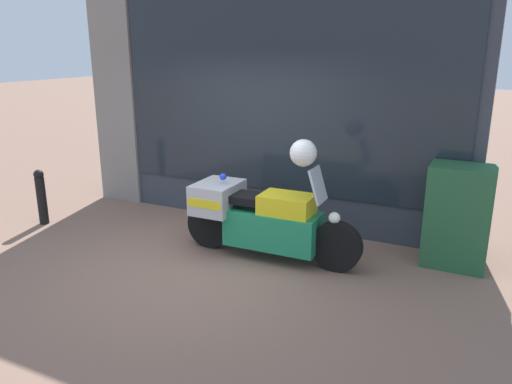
% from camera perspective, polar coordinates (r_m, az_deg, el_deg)
% --- Properties ---
extents(ground_plane, '(60.00, 60.00, 0.00)m').
position_cam_1_polar(ground_plane, '(6.20, -7.21, -8.43)').
color(ground_plane, '#7A5B4C').
extents(shop_building, '(6.09, 0.55, 4.12)m').
position_cam_1_polar(shop_building, '(7.56, -1.75, 12.40)').
color(shop_building, '#333842').
rests_on(shop_building, ground).
extents(window_display, '(4.83, 0.30, 2.11)m').
position_cam_1_polar(window_display, '(7.57, 3.20, 0.28)').
color(window_display, slate).
rests_on(window_display, ground).
extents(paramedic_motorcycle, '(2.35, 0.69, 1.23)m').
position_cam_1_polar(paramedic_motorcycle, '(6.27, 0.30, -2.87)').
color(paramedic_motorcycle, black).
rests_on(paramedic_motorcycle, ground).
extents(utility_cabinet, '(0.73, 0.53, 1.25)m').
position_cam_1_polar(utility_cabinet, '(6.45, 22.08, -2.60)').
color(utility_cabinet, '#235633').
rests_on(utility_cabinet, ground).
extents(white_helmet, '(0.32, 0.32, 0.32)m').
position_cam_1_polar(white_helmet, '(5.83, 5.43, 4.47)').
color(white_helmet, white).
rests_on(white_helmet, paramedic_motorcycle).
extents(street_bollard, '(0.14, 0.14, 0.84)m').
position_cam_1_polar(street_bollard, '(8.10, -23.33, -0.41)').
color(street_bollard, black).
rests_on(street_bollard, ground).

